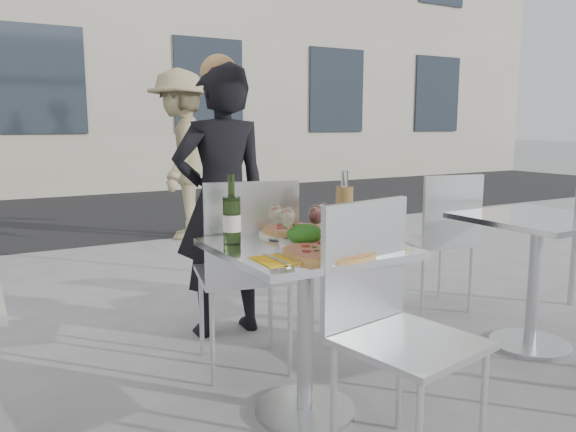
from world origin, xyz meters
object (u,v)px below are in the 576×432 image
chair_near (388,311)px  pizza_far (294,231)px  pedestrian_b (181,155)px  woman_diner (222,202)px  wineglass_red_a (316,216)px  wine_bottle (232,217)px  salad_plate (305,236)px  napkin_right (381,244)px  chair_far (247,261)px  pizza_near (329,252)px  side_chair_rfar (442,231)px  wineglass_white_b (275,216)px  sugar_shaker (327,227)px  wineglass_red_b (323,213)px  wineglass_white_a (287,218)px  main_table (306,293)px  side_table_right (536,254)px  napkin_left (281,259)px  carafe (344,209)px

chair_near → pizza_far: size_ratio=2.96×
pedestrian_b → pizza_far: size_ratio=5.65×
woman_diner → wineglass_red_a: bearing=92.7°
pedestrian_b → wine_bottle: pedestrian_b is taller
salad_plate → napkin_right: size_ratio=0.91×
chair_far → pizza_near: chair_far is taller
side_chair_rfar → wineglass_red_a: side_chair_rfar is taller
pizza_far → wineglass_white_b: wineglass_white_b is taller
sugar_shaker → wineglass_red_b: bearing=100.8°
chair_far → pizza_near: size_ratio=2.72×
wineglass_white_a → wineglass_red_b: bearing=9.9°
wineglass_white_b → wineglass_red_b: 0.22m
pedestrian_b → wineglass_white_b: pedestrian_b is taller
pizza_far → wineglass_white_b: 0.18m
napkin_right → main_table: bearing=177.7°
side_table_right → napkin_right: (-1.23, -0.16, 0.21)m
woman_diner → wineglass_red_a: woman_diner is taller
wineglass_red_b → side_table_right: bearing=-3.8°
chair_near → napkin_right: 0.37m
wineglass_red_a → pedestrian_b: bearing=78.9°
main_table → wineglass_red_b: 0.36m
sugar_shaker → wineglass_red_a: bearing=-161.8°
wineglass_red_a → napkin_left: 0.38m
napkin_left → napkin_right: (0.49, 0.03, 0.00)m
woman_diner → wineglass_red_a: (-0.01, -1.04, 0.06)m
sugar_shaker → wineglass_red_b: wineglass_red_b is taller
side_table_right → wineglass_white_b: bearing=175.0°
pedestrian_b → main_table: bearing=13.8°
carafe → side_table_right: bearing=-4.8°
chair_near → carafe: (0.18, 0.53, 0.30)m
woman_diner → wine_bottle: bearing=72.6°
wineglass_red_a → napkin_left: bearing=-143.3°
pizza_near → wineglass_red_b: size_ratio=2.30×
pedestrian_b → salad_plate: (-0.85, -3.99, -0.14)m
chair_far → pedestrian_b: 3.65m
sugar_shaker → napkin_left: (-0.37, -0.25, -0.05)m
main_table → wineglass_white_b: (-0.07, 0.14, 0.32)m
chair_far → wineglass_red_a: (0.12, -0.43, 0.27)m
pizza_far → wineglass_red_b: bearing=-59.1°
wine_bottle → chair_far: bearing=55.1°
chair_far → side_chair_rfar: 1.55m
main_table → chair_near: chair_near is taller
wineglass_white_a → napkin_right: (0.33, -0.21, -0.11)m
main_table → chair_near: bearing=-77.9°
sugar_shaker → wineglass_white_a: size_ratio=0.68×
pizza_near → carafe: carafe is taller
side_table_right → pedestrian_b: bearing=99.3°
wineglass_white_b → wineglass_red_a: 0.17m
chair_far → side_table_right: bearing=176.4°
side_chair_rfar → sugar_shaker: (-1.33, -0.64, 0.25)m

